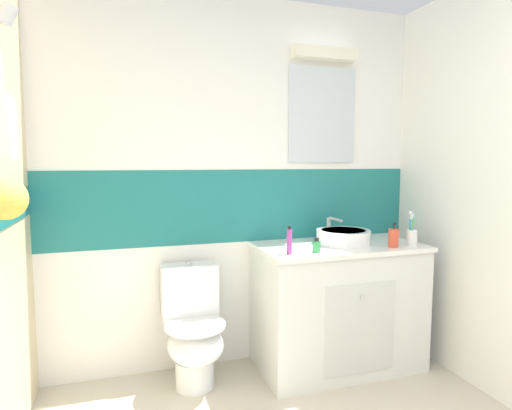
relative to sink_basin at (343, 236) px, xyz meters
The scene contains 8 objects.
wall_back_tiled 0.80m from the sink_basin, 152.08° to the left, with size 3.20×0.20×2.50m.
vanity_cabinet 0.48m from the sink_basin, behind, with size 1.11×0.61×0.85m.
sink_basin is the anchor object (origin of this frame).
toilet 1.16m from the sink_basin, behind, with size 0.37×0.50×0.76m.
toothbrush_cup 0.44m from the sink_basin, 26.40° to the right, with size 0.07×0.07×0.23m.
soap_dispenser 0.33m from the sink_basin, 38.07° to the right, with size 0.07×0.07×0.16m.
perfume_flask_small 0.35m from the sink_basin, 146.41° to the right, with size 0.04×0.03×0.09m.
toothpaste_tube_upright 0.51m from the sink_basin, 157.91° to the right, with size 0.03×0.03×0.17m.
Camera 1 is at (-0.78, -0.40, 1.40)m, focal length 29.73 mm.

